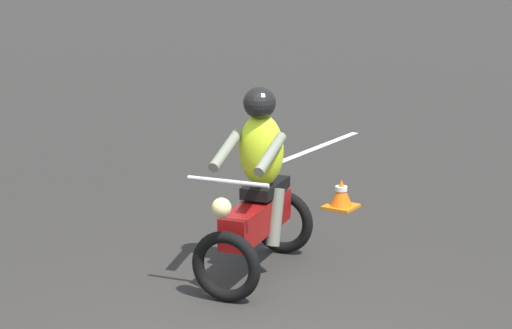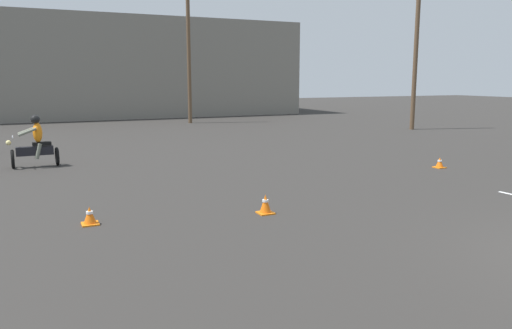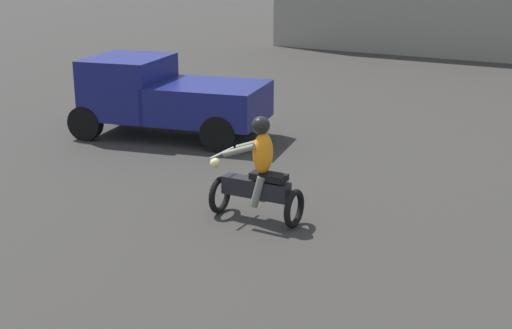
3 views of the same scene
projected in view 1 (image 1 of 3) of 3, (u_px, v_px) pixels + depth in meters
name	position (u px, v px, depth m)	size (l,w,h in m)	color
motorcycle_rider_foreground	(258.00, 194.00, 8.58)	(0.87, 1.55, 1.66)	black
traffic_cone_near_left	(341.00, 194.00, 10.67)	(0.32, 0.32, 0.32)	orange
lane_stripe_s	(319.00, 147.00, 13.50)	(0.10, 2.13, 0.01)	silver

